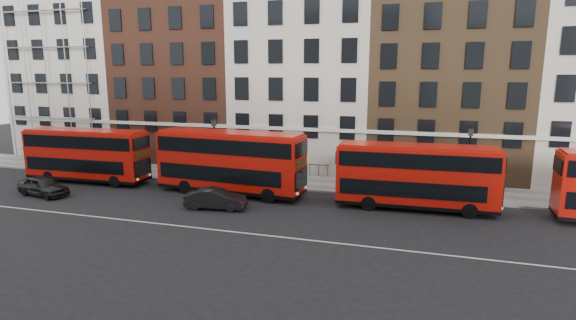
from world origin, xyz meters
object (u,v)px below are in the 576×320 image
(bus_c, at_px, (415,175))
(car_rear, at_px, (43,186))
(bus_b, at_px, (230,161))
(car_front, at_px, (216,199))
(bus_a, at_px, (86,154))

(bus_c, distance_m, car_rear, 27.09)
(bus_b, bearing_deg, car_front, -76.61)
(car_rear, bearing_deg, bus_a, 7.86)
(bus_b, bearing_deg, car_rear, -156.84)
(bus_b, bearing_deg, bus_c, 4.34)
(bus_b, xyz_separation_m, car_front, (0.60, -3.78, -1.87))
(bus_c, relative_size, car_front, 2.52)
(car_rear, height_order, car_front, car_rear)
(bus_a, relative_size, car_front, 2.55)
(bus_b, height_order, car_front, bus_b)
(car_front, bearing_deg, bus_b, 1.17)
(bus_b, relative_size, bus_c, 1.09)
(bus_a, distance_m, car_front, 14.21)
(bus_a, bearing_deg, bus_c, -1.27)
(car_rear, bearing_deg, bus_b, -60.53)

